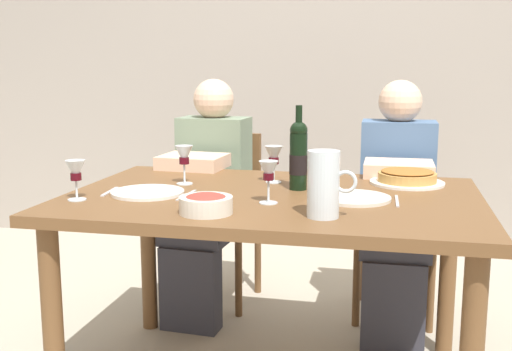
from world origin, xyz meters
TOP-DOWN VIEW (x-y plane):
  - back_wall at (0.00, 1.94)m, footprint 8.00×0.10m
  - dining_table at (0.00, 0.00)m, footprint 1.50×1.00m
  - wine_bottle at (0.08, 0.11)m, footprint 0.07×0.07m
  - water_pitcher at (0.22, -0.30)m, footprint 0.16×0.10m
  - baked_tart at (0.48, 0.32)m, footprint 0.29×0.29m
  - salad_bowl at (-0.15, -0.33)m, footprint 0.17×0.17m
  - wine_glass_left_diner at (-0.04, 0.23)m, footprint 0.07×0.07m
  - wine_glass_right_diner at (-0.38, 0.12)m, footprint 0.07×0.07m
  - wine_glass_centre at (0.01, -0.15)m, footprint 0.07×0.07m
  - wine_glass_spare at (-0.65, -0.24)m, footprint 0.07×0.07m
  - dinner_plate_left_setting at (0.30, -0.02)m, footprint 0.26×0.26m
  - dinner_plate_right_setting at (-0.45, -0.09)m, footprint 0.27×0.27m
  - fork_left_setting at (0.15, -0.02)m, footprint 0.03×0.16m
  - knife_left_setting at (0.45, -0.02)m, footprint 0.02×0.18m
  - knife_right_setting at (-0.30, -0.09)m, footprint 0.02×0.18m
  - spoon_right_setting at (-0.60, -0.09)m, footprint 0.03×0.16m
  - chair_left at (-0.44, 0.90)m, footprint 0.43×0.43m
  - diner_left at (-0.46, 0.66)m, footprint 0.35×0.52m
  - chair_right at (0.45, 0.90)m, footprint 0.40×0.40m
  - diner_right at (0.45, 0.66)m, footprint 0.34×0.50m

SIDE VIEW (x-z plane):
  - chair_left at x=-0.44m, z-range 0.06..0.93m
  - chair_right at x=0.45m, z-range 0.06..0.93m
  - diner_left at x=-0.46m, z-range 0.04..1.20m
  - diner_right at x=0.45m, z-range 0.04..1.20m
  - dining_table at x=0.00m, z-range 0.29..1.05m
  - fork_left_setting at x=0.15m, z-range 0.76..0.76m
  - knife_left_setting at x=0.45m, z-range 0.76..0.76m
  - knife_right_setting at x=-0.30m, z-range 0.76..0.76m
  - spoon_right_setting at x=-0.60m, z-range 0.76..0.76m
  - dinner_plate_left_setting at x=0.30m, z-range 0.76..0.77m
  - dinner_plate_right_setting at x=-0.45m, z-range 0.76..0.77m
  - baked_tart at x=0.48m, z-range 0.76..0.82m
  - salad_bowl at x=-0.15m, z-range 0.76..0.83m
  - water_pitcher at x=0.22m, z-range 0.75..0.96m
  - wine_glass_spare at x=-0.65m, z-range 0.79..0.93m
  - wine_glass_left_diner at x=-0.04m, z-range 0.79..0.94m
  - wine_glass_centre at x=0.01m, z-range 0.79..0.94m
  - wine_glass_right_diner at x=-0.38m, z-range 0.79..0.95m
  - wine_bottle at x=0.08m, z-range 0.73..1.05m
  - back_wall at x=0.00m, z-range 0.00..2.80m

